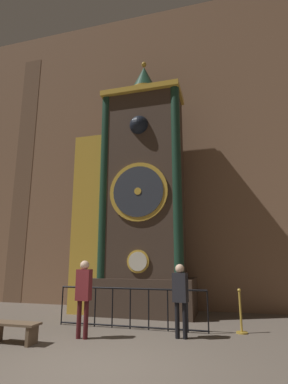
{
  "coord_description": "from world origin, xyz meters",
  "views": [
    {
      "loc": [
        2.37,
        -5.05,
        1.83
      ],
      "look_at": [
        -0.43,
        5.13,
        4.18
      ],
      "focal_mm": 28.0,
      "sensor_mm": 36.0,
      "label": 1
    }
  ],
  "objects_px": {
    "clock_tower": "(134,199)",
    "visitor_far": "(180,293)",
    "stanchion_post": "(241,318)",
    "visitor_bench": "(14,329)",
    "visitor_near": "(84,290)"
  },
  "relations": [
    {
      "from": "clock_tower",
      "to": "visitor_far",
      "type": "relative_size",
      "value": 5.61
    },
    {
      "from": "visitor_far",
      "to": "stanchion_post",
      "type": "xyz_separation_m",
      "value": [
        1.38,
        0.9,
        -0.67
      ]
    },
    {
      "from": "clock_tower",
      "to": "visitor_bench",
      "type": "bearing_deg",
      "value": -110.27
    },
    {
      "from": "clock_tower",
      "to": "visitor_near",
      "type": "distance_m",
      "value": 4.36
    },
    {
      "from": "clock_tower",
      "to": "stanchion_post",
      "type": "distance_m",
      "value": 5.24
    },
    {
      "from": "visitor_far",
      "to": "stanchion_post",
      "type": "distance_m",
      "value": 1.78
    },
    {
      "from": "visitor_near",
      "to": "visitor_bench",
      "type": "relative_size",
      "value": 1.54
    },
    {
      "from": "visitor_near",
      "to": "stanchion_post",
      "type": "bearing_deg",
      "value": 22.14
    },
    {
      "from": "clock_tower",
      "to": "stanchion_post",
      "type": "bearing_deg",
      "value": -27.22
    },
    {
      "from": "visitor_far",
      "to": "visitor_bench",
      "type": "distance_m",
      "value": 3.84
    },
    {
      "from": "visitor_near",
      "to": "visitor_far",
      "type": "xyz_separation_m",
      "value": [
        2.24,
        0.62,
        -0.05
      ]
    },
    {
      "from": "stanchion_post",
      "to": "visitor_near",
      "type": "bearing_deg",
      "value": -157.16
    },
    {
      "from": "visitor_far",
      "to": "clock_tower",
      "type": "bearing_deg",
      "value": 138.29
    },
    {
      "from": "clock_tower",
      "to": "stanchion_post",
      "type": "height_order",
      "value": "clock_tower"
    },
    {
      "from": "visitor_near",
      "to": "visitor_bench",
      "type": "xyz_separation_m",
      "value": [
        -1.27,
        -0.77,
        -0.77
      ]
    }
  ]
}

